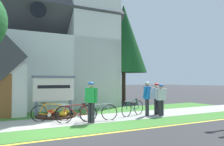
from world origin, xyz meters
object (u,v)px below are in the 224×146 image
cyclist_in_white_jersey (147,96)px  cyclist_in_blue_jersey (161,98)px  bicycle_white (98,112)px  bicycle_red (76,114)px  cyclist_in_green_jersey (157,96)px  cyclist_in_orange_jersey (91,99)px  church_sign (54,89)px  roadside_conifer (124,39)px  bicycle_yellow (133,108)px  bicycle_green (51,113)px

cyclist_in_white_jersey → cyclist_in_blue_jersey: size_ratio=1.08×
bicycle_white → cyclist_in_blue_jersey: size_ratio=1.02×
bicycle_white → cyclist_in_blue_jersey: bearing=-5.1°
bicycle_red → bicycle_white: bicycle_red is taller
cyclist_in_green_jersey → cyclist_in_blue_jersey: cyclist_in_green_jersey is taller
cyclist_in_orange_jersey → church_sign: bearing=107.3°
church_sign → cyclist_in_white_jersey: bearing=-28.1°
roadside_conifer → cyclist_in_white_jersey: bearing=-112.1°
bicycle_yellow → cyclist_in_orange_jersey: 2.95m
cyclist_in_blue_jersey → roadside_conifer: 8.82m
cyclist_in_white_jersey → roadside_conifer: roadside_conifer is taller
bicycle_yellow → cyclist_in_blue_jersey: bearing=-33.3°
cyclist_in_blue_jersey → roadside_conifer: bearing=73.1°
bicycle_red → cyclist_in_orange_jersey: (0.50, -0.40, 0.63)m
cyclist_in_blue_jersey → roadside_conifer: (2.23, 7.34, 4.35)m
cyclist_in_white_jersey → cyclist_in_green_jersey: (0.69, 0.09, -0.06)m
bicycle_white → cyclist_in_orange_jersey: 0.96m
cyclist_in_blue_jersey → cyclist_in_orange_jersey: bearing=-177.4°
bicycle_red → cyclist_in_white_jersey: size_ratio=1.02×
cyclist_in_white_jersey → cyclist_in_orange_jersey: cyclist_in_white_jersey is taller
bicycle_yellow → cyclist_in_orange_jersey: (-2.72, -0.96, 0.63)m
cyclist_in_white_jersey → cyclist_in_green_jersey: cyclist_in_white_jersey is taller
church_sign → bicycle_yellow: church_sign is taller
bicycle_yellow → bicycle_green: (-4.07, 0.30, -0.01)m
bicycle_yellow → cyclist_in_green_jersey: (1.27, -0.34, 0.57)m
bicycle_red → bicycle_green: size_ratio=1.04×
bicycle_red → cyclist_in_white_jersey: 3.85m
cyclist_in_white_jersey → roadside_conifer: 8.66m
bicycle_yellow → cyclist_in_green_jersey: bearing=-15.1°
church_sign → cyclist_in_white_jersey: (4.16, -2.22, -0.31)m
church_sign → cyclist_in_blue_jersey: (4.77, -2.57, -0.41)m
bicycle_red → roadside_conifer: roadside_conifer is taller
roadside_conifer → bicycle_green: bearing=-140.1°
roadside_conifer → bicycle_red: bearing=-133.0°
bicycle_white → cyclist_in_white_jersey: (2.77, 0.05, 0.65)m
cyclist_in_white_jersey → roadside_conifer: bearing=67.9°
bicycle_yellow → cyclist_in_green_jersey: cyclist_in_green_jersey is taller
bicycle_yellow → cyclist_in_blue_jersey: size_ratio=1.05×
cyclist_in_orange_jersey → roadside_conifer: bearing=50.8°
church_sign → bicycle_red: bearing=-81.3°
cyclist_in_blue_jersey → roadside_conifer: size_ratio=0.20×
cyclist_in_green_jersey → church_sign: bearing=156.2°
cyclist_in_white_jersey → cyclist_in_blue_jersey: bearing=-29.8°
bicycle_white → cyclist_in_green_jersey: cyclist_in_green_jersey is taller
bicycle_green → cyclist_in_blue_jersey: size_ratio=1.06×
roadside_conifer → cyclist_in_blue_jersey: bearing=-106.9°
cyclist_in_white_jersey → bicycle_green: bearing=171.1°
church_sign → roadside_conifer: 9.34m
bicycle_red → roadside_conifer: bearing=47.0°
cyclist_in_white_jersey → roadside_conifer: (2.84, 6.99, 4.25)m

